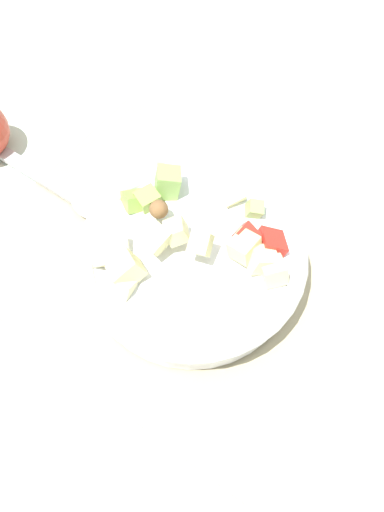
{
  "coord_description": "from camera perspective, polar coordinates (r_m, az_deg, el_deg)",
  "views": [
    {
      "loc": [
        0.15,
        -0.24,
        0.54
      ],
      "look_at": [
        -0.01,
        -0.01,
        0.04
      ],
      "focal_mm": 36.28,
      "sensor_mm": 36.0,
      "label": 1
    }
  ],
  "objects": [
    {
      "name": "ground_plane",
      "position": [
        0.61,
        1.24,
        -2.21
      ],
      "size": [
        2.4,
        2.4,
        0.0
      ],
      "primitive_type": "plane",
      "color": "silver"
    },
    {
      "name": "placemat",
      "position": [
        0.61,
        1.25,
        -2.08
      ],
      "size": [
        0.52,
        0.36,
        0.01
      ],
      "primitive_type": "cube",
      "color": "tan",
      "rests_on": "ground_plane"
    },
    {
      "name": "serving_spoon",
      "position": [
        0.69,
        -13.59,
        6.85
      ],
      "size": [
        0.2,
        0.04,
        0.01
      ],
      "color": "#B7B7BC",
      "rests_on": "placemat"
    },
    {
      "name": "salad_bowl",
      "position": [
        0.58,
        -0.04,
        -0.18
      ],
      "size": [
        0.26,
        0.26,
        0.09
      ],
      "color": "white",
      "rests_on": "placemat"
    }
  ]
}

